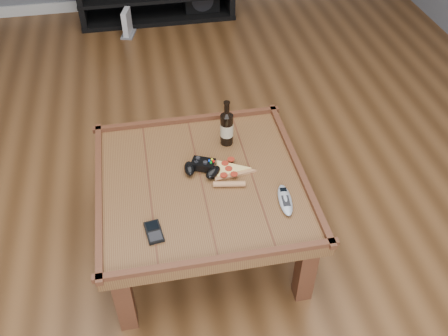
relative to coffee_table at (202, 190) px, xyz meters
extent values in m
plane|color=#482B14|center=(0.00, 0.00, -0.39)|extent=(6.00, 6.00, 0.00)
cube|color=silver|center=(0.00, 2.99, -0.34)|extent=(5.00, 0.02, 0.10)
cube|color=#532F17|center=(0.00, 0.00, 0.03)|extent=(1.00, 1.00, 0.06)
cube|color=#472013|center=(-0.42, -0.42, -0.20)|extent=(0.08, 0.08, 0.39)
cube|color=#472013|center=(0.42, -0.42, -0.20)|extent=(0.08, 0.08, 0.39)
cube|color=#472013|center=(-0.42, 0.42, -0.20)|extent=(0.08, 0.08, 0.39)
cube|color=#472013|center=(0.42, 0.42, -0.20)|extent=(0.08, 0.08, 0.39)
cube|color=#472013|center=(0.00, 0.48, 0.07)|extent=(1.03, 0.03, 0.03)
cube|color=#472013|center=(0.00, -0.48, 0.07)|extent=(1.03, 0.03, 0.03)
cube|color=#472013|center=(0.48, 0.00, 0.07)|extent=(0.03, 1.03, 0.03)
cube|color=#472013|center=(-0.48, 0.00, 0.07)|extent=(0.03, 1.03, 0.03)
cube|color=black|center=(0.00, 2.75, -0.37)|extent=(1.40, 0.45, 0.04)
cylinder|color=black|center=(0.18, 0.26, 0.15)|extent=(0.07, 0.07, 0.18)
cone|color=black|center=(0.18, 0.26, 0.25)|extent=(0.06, 0.06, 0.03)
cylinder|color=black|center=(0.18, 0.26, 0.28)|extent=(0.03, 0.03, 0.06)
cylinder|color=black|center=(0.18, 0.26, 0.31)|extent=(0.03, 0.03, 0.01)
cylinder|color=#BFAF8A|center=(0.18, 0.26, 0.15)|extent=(0.07, 0.07, 0.07)
cube|color=black|center=(0.02, 0.09, 0.09)|extent=(0.13, 0.11, 0.04)
ellipsoid|color=black|center=(-0.05, 0.07, 0.08)|extent=(0.05, 0.10, 0.05)
ellipsoid|color=black|center=(0.06, 0.03, 0.08)|extent=(0.10, 0.10, 0.05)
cylinder|color=black|center=(0.00, 0.11, 0.11)|extent=(0.02, 0.02, 0.01)
cylinder|color=black|center=(0.03, 0.07, 0.11)|extent=(0.02, 0.02, 0.01)
cylinder|color=yellow|center=(0.07, 0.09, 0.11)|extent=(0.01, 0.01, 0.01)
cylinder|color=red|center=(0.07, 0.08, 0.11)|extent=(0.01, 0.01, 0.01)
cylinder|color=#0C33CC|center=(0.05, 0.08, 0.11)|extent=(0.01, 0.01, 0.01)
cylinder|color=#0C9919|center=(0.06, 0.07, 0.11)|extent=(0.01, 0.01, 0.01)
cylinder|color=tan|center=(0.13, -0.06, 0.07)|extent=(0.16, 0.05, 0.03)
cylinder|color=#A52915|center=(0.11, 0.00, 0.08)|extent=(0.04, 0.04, 0.00)
cylinder|color=#A52915|center=(0.16, 0.00, 0.08)|extent=(0.04, 0.04, 0.00)
cylinder|color=#A52915|center=(0.14, 0.04, 0.08)|extent=(0.04, 0.04, 0.00)
cylinder|color=#A52915|center=(0.13, 0.08, 0.08)|extent=(0.04, 0.04, 0.00)
cylinder|color=#A52915|center=(0.17, 0.11, 0.08)|extent=(0.04, 0.04, 0.00)
cube|color=black|center=(-0.25, -0.28, 0.07)|extent=(0.08, 0.13, 0.02)
cube|color=black|center=(-0.26, -0.25, 0.07)|extent=(0.06, 0.06, 0.00)
cube|color=black|center=(-0.25, -0.31, 0.07)|extent=(0.06, 0.06, 0.00)
ellipsoid|color=#989EA5|center=(0.36, -0.21, 0.07)|extent=(0.08, 0.20, 0.03)
cube|color=black|center=(0.36, -0.15, 0.09)|extent=(0.03, 0.03, 0.00)
cube|color=black|center=(0.36, -0.23, 0.09)|extent=(0.04, 0.07, 0.00)
cylinder|color=black|center=(0.41, 2.64, -0.23)|extent=(0.20, 0.01, 0.20)
cube|color=gray|center=(-0.29, 2.42, -0.38)|extent=(0.15, 0.20, 0.02)
cube|color=silver|center=(-0.29, 2.42, -0.27)|extent=(0.09, 0.17, 0.21)
camera|label=1|loc=(-0.21, -1.72, 1.74)|focal=40.00mm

